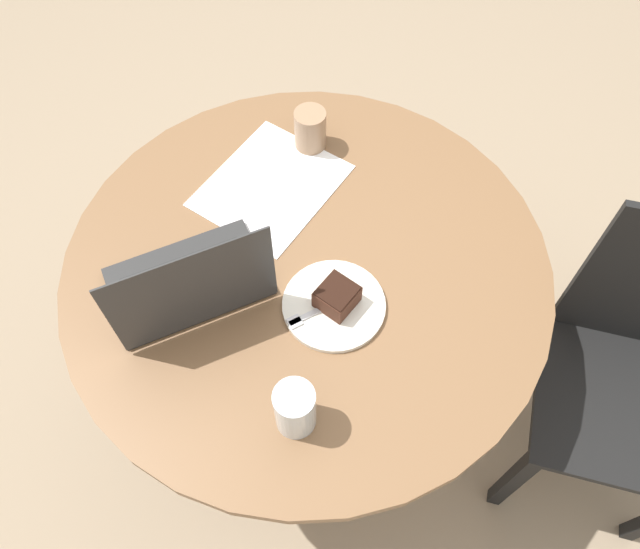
# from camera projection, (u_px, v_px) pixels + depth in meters

# --- Properties ---
(ground_plane) EXTENTS (12.00, 12.00, 0.00)m
(ground_plane) POSITION_uv_depth(u_px,v_px,m) (311.00, 388.00, 2.05)
(ground_plane) COLOR gray
(dining_table) EXTENTS (1.09, 1.09, 0.77)m
(dining_table) POSITION_uv_depth(u_px,v_px,m) (308.00, 300.00, 1.53)
(dining_table) COLOR brown
(dining_table) RESTS_ON ground_plane
(chair) EXTENTS (0.59, 0.59, 0.94)m
(chair) POSITION_uv_depth(u_px,v_px,m) (627.00, 370.00, 1.57)
(chair) COLOR black
(chair) RESTS_ON ground_plane
(paper_document) EXTENTS (0.41, 0.39, 0.00)m
(paper_document) POSITION_uv_depth(u_px,v_px,m) (271.00, 185.00, 1.50)
(paper_document) COLOR white
(paper_document) RESTS_ON dining_table
(plate) EXTENTS (0.22, 0.22, 0.01)m
(plate) POSITION_uv_depth(u_px,v_px,m) (334.00, 305.00, 1.33)
(plate) COLOR silver
(plate) RESTS_ON dining_table
(cake_slice) EXTENTS (0.10, 0.10, 0.05)m
(cake_slice) POSITION_uv_depth(u_px,v_px,m) (335.00, 297.00, 1.30)
(cake_slice) COLOR #472619
(cake_slice) RESTS_ON plate
(fork) EXTENTS (0.17, 0.03, 0.00)m
(fork) POSITION_uv_depth(u_px,v_px,m) (317.00, 311.00, 1.31)
(fork) COLOR silver
(fork) RESTS_ON plate
(coffee_glass) EXTENTS (0.08, 0.08, 0.11)m
(coffee_glass) POSITION_uv_depth(u_px,v_px,m) (310.00, 130.00, 1.53)
(coffee_glass) COLOR #997556
(coffee_glass) RESTS_ON dining_table
(water_glass) EXTENTS (0.08, 0.08, 0.13)m
(water_glass) POSITION_uv_depth(u_px,v_px,m) (295.00, 409.00, 1.15)
(water_glass) COLOR silver
(water_glass) RESTS_ON dining_table
(laptop) EXTENTS (0.35, 0.25, 0.26)m
(laptop) POSITION_uv_depth(u_px,v_px,m) (190.00, 284.00, 1.30)
(laptop) COLOR #2D2D2D
(laptop) RESTS_ON dining_table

